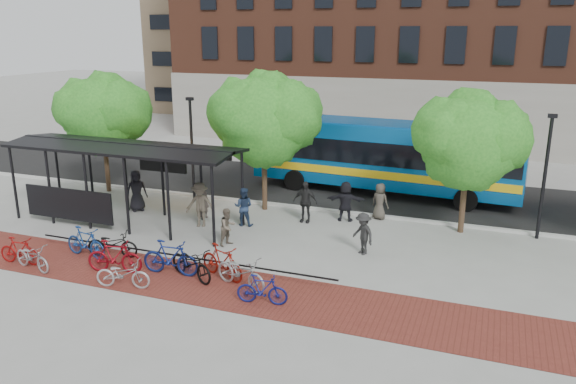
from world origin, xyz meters
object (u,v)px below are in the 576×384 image
(bike_3, at_px, (85,242))
(bike_4, at_px, (112,244))
(bike_9, at_px, (222,262))
(pedestrian_0, at_px, (137,191))
(pedestrian_4, at_px, (305,202))
(bike_7, at_px, (170,258))
(pedestrian_8, at_px, (228,227))
(tree_a, at_px, (104,111))
(lamp_post_left, at_px, (192,146))
(pedestrian_2, at_px, (244,207))
(bus_shelter, at_px, (121,156))
(tree_b, at_px, (266,116))
(lamp_post_right, at_px, (545,174))
(bike_10, at_px, (241,272))
(bus, at_px, (384,153))
(bike_5, at_px, (115,257))
(pedestrian_6, at_px, (380,201))
(bike_1, at_px, (20,251))
(bike_6, at_px, (123,274))
(pedestrian_3, at_px, (200,205))
(pedestrian_9, at_px, (363,234))
(bike_8, at_px, (191,263))
(bike_11, at_px, (262,290))
(bike_2, at_px, (32,257))
(pedestrian_5, at_px, (345,201))
(pedestrian_1, at_px, (203,201))

(bike_3, distance_m, bike_4, 1.00)
(bike_9, distance_m, pedestrian_0, 9.02)
(bike_9, relative_size, pedestrian_4, 1.07)
(bike_7, distance_m, pedestrian_8, 3.31)
(tree_a, relative_size, lamp_post_left, 1.21)
(pedestrian_8, bearing_deg, pedestrian_2, 31.07)
(pedestrian_0, distance_m, pedestrian_4, 8.07)
(bus_shelter, height_order, tree_b, tree_b)
(lamp_post_right, distance_m, bike_3, 18.08)
(lamp_post_left, bearing_deg, bike_10, -52.11)
(lamp_post_right, height_order, bus, lamp_post_right)
(pedestrian_2, bearing_deg, bike_5, 59.86)
(lamp_post_left, bearing_deg, pedestrian_4, -12.04)
(lamp_post_right, relative_size, bus, 0.37)
(bike_3, distance_m, pedestrian_6, 12.56)
(bike_1, bearing_deg, pedestrian_0, -6.05)
(bus_shelter, relative_size, tree_a, 1.72)
(bike_9, bearing_deg, bike_6, 144.90)
(bike_5, relative_size, pedestrian_3, 1.03)
(bike_7, relative_size, pedestrian_9, 1.28)
(tree_b, bearing_deg, bike_8, -86.02)
(pedestrian_4, bearing_deg, bike_11, -82.08)
(lamp_post_right, xyz_separation_m, bike_2, (-17.01, -9.70, -2.26))
(lamp_post_right, distance_m, pedestrian_2, 12.42)
(bike_1, bearing_deg, tree_a, 14.50)
(bike_2, bearing_deg, pedestrian_4, -28.63)
(pedestrian_8, bearing_deg, bus, -2.61)
(lamp_post_left, relative_size, pedestrian_5, 2.81)
(bike_11, distance_m, pedestrian_9, 5.50)
(bike_4, xyz_separation_m, pedestrian_4, (5.49, 6.35, 0.42))
(bike_7, distance_m, pedestrian_4, 7.45)
(tree_b, xyz_separation_m, pedestrian_5, (3.94, -0.35, -3.55))
(lamp_post_left, distance_m, bike_2, 10.02)
(pedestrian_0, distance_m, pedestrian_1, 3.43)
(lamp_post_left, height_order, bike_6, lamp_post_left)
(bus, height_order, pedestrian_8, bus)
(tree_b, distance_m, bus, 7.03)
(lamp_post_right, distance_m, bike_7, 14.91)
(bike_5, distance_m, pedestrian_0, 7.21)
(bike_3, relative_size, pedestrian_2, 1.14)
(bus, height_order, pedestrian_3, bus)
(bus_shelter, xyz_separation_m, pedestrian_2, (5.17, 1.33, -2.14))
(bus, relative_size, pedestrian_1, 9.00)
(tree_a, bearing_deg, pedestrian_0, -35.01)
(pedestrian_8, bearing_deg, lamp_post_left, 62.32)
(pedestrian_3, bearing_deg, bike_9, -68.83)
(bike_9, bearing_deg, pedestrian_4, 14.70)
(pedestrian_0, distance_m, pedestrian_6, 11.34)
(bike_5, height_order, pedestrian_3, pedestrian_3)
(lamp_post_left, height_order, bike_11, lamp_post_left)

